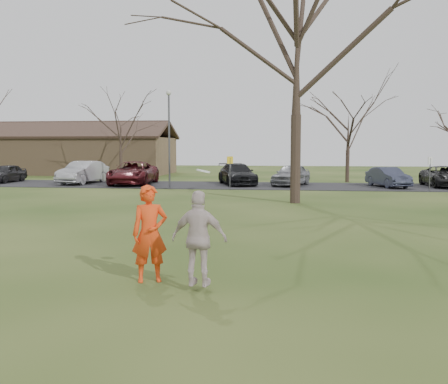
{
  "coord_description": "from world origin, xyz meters",
  "views": [
    {
      "loc": [
        1.79,
        -9.54,
        2.75
      ],
      "look_at": [
        0.0,
        4.0,
        1.5
      ],
      "focal_mm": 40.73,
      "sensor_mm": 36.0,
      "label": 1
    }
  ],
  "objects": [
    {
      "name": "player_defender",
      "position": [
        -1.02,
        0.29,
        0.98
      ],
      "size": [
        0.84,
        0.7,
        1.96
      ],
      "primitive_type": "imported",
      "rotation": [
        0.0,
        0.0,
        0.37
      ],
      "color": "#EF4013",
      "rests_on": "ground"
    },
    {
      "name": "car_0",
      "position": [
        -19.18,
        25.58,
        0.71
      ],
      "size": [
        1.63,
        3.94,
        1.34
      ],
      "primitive_type": "imported",
      "rotation": [
        0.0,
        0.0,
        -0.01
      ],
      "color": "black",
      "rests_on": "parking_strip"
    },
    {
      "name": "car_3",
      "position": [
        -1.92,
        25.58,
        0.77
      ],
      "size": [
        3.53,
        5.42,
        1.46
      ],
      "primitive_type": "imported",
      "rotation": [
        0.0,
        0.0,
        0.32
      ],
      "color": "black",
      "rests_on": "parking_strip"
    },
    {
      "name": "ground",
      "position": [
        0.0,
        0.0,
        0.0
      ],
      "size": [
        120.0,
        120.0,
        0.0
      ],
      "primitive_type": "plane",
      "color": "#1E380F",
      "rests_on": "ground"
    },
    {
      "name": "lamp_post",
      "position": [
        -6.0,
        22.5,
        3.97
      ],
      "size": [
        0.34,
        0.34,
        6.27
      ],
      "color": "#47474C",
      "rests_on": "ground"
    },
    {
      "name": "catching_play",
      "position": [
        0.1,
        -0.31,
        1.02
      ],
      "size": [
        1.09,
        0.6,
        2.2
      ],
      "color": "beige",
      "rests_on": "ground"
    },
    {
      "name": "car_2",
      "position": [
        -9.17,
        24.83,
        0.84
      ],
      "size": [
        2.96,
        5.89,
        1.6
      ],
      "primitive_type": "imported",
      "rotation": [
        0.0,
        0.0,
        0.06
      ],
      "color": "#501218",
      "rests_on": "parking_strip"
    },
    {
      "name": "sign_yellow",
      "position": [
        -2.0,
        22.0,
        1.45
      ],
      "size": [
        0.35,
        0.35,
        2.08
      ],
      "color": "#47474C",
      "rests_on": "ground"
    },
    {
      "name": "building",
      "position": [
        -20.0,
        38.0,
        1.93
      ],
      "size": [
        20.6,
        8.5,
        5.14
      ],
      "color": "#8C6D4C",
      "rests_on": "ground"
    },
    {
      "name": "big_tree",
      "position": [
        2.0,
        15.0,
        7.0
      ],
      "size": [
        9.0,
        9.0,
        14.0
      ],
      "primitive_type": null,
      "color": "#352821",
      "rests_on": "ground"
    },
    {
      "name": "parking_strip",
      "position": [
        0.0,
        25.0,
        0.02
      ],
      "size": [
        62.0,
        6.5,
        0.04
      ],
      "primitive_type": "cube",
      "color": "black",
      "rests_on": "ground"
    },
    {
      "name": "car_4",
      "position": [
        1.8,
        25.23,
        0.77
      ],
      "size": [
        2.99,
        4.6,
        1.46
      ],
      "primitive_type": "imported",
      "rotation": [
        0.0,
        0.0,
        -0.32
      ],
      "color": "slate",
      "rests_on": "parking_strip"
    },
    {
      "name": "car_6",
      "position": [
        11.87,
        25.49,
        0.72
      ],
      "size": [
        2.38,
        4.95,
        1.36
      ],
      "primitive_type": "imported",
      "rotation": [
        0.0,
        0.0,
        0.03
      ],
      "color": "black",
      "rests_on": "parking_strip"
    },
    {
      "name": "sign_white",
      "position": [
        10.0,
        22.0,
        1.45
      ],
      "size": [
        0.35,
        0.35,
        2.08
      ],
      "color": "#47474C",
      "rests_on": "ground"
    },
    {
      "name": "car_5",
      "position": [
        8.11,
        24.77,
        0.69
      ],
      "size": [
        2.52,
        4.17,
        1.3
      ],
      "primitive_type": "imported",
      "rotation": [
        0.0,
        0.0,
        0.31
      ],
      "color": "#303448",
      "rests_on": "parking_strip"
    },
    {
      "name": "car_1",
      "position": [
        -13.0,
        25.19,
        0.84
      ],
      "size": [
        2.29,
        5.03,
        1.6
      ],
      "primitive_type": "imported",
      "rotation": [
        0.0,
        0.0,
        -0.13
      ],
      "color": "#A4A4AA",
      "rests_on": "parking_strip"
    },
    {
      "name": "small_tree_row",
      "position": [
        4.38,
        30.06,
        3.89
      ],
      "size": [
        55.0,
        5.9,
        8.5
      ],
      "color": "#352821",
      "rests_on": "ground"
    }
  ]
}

